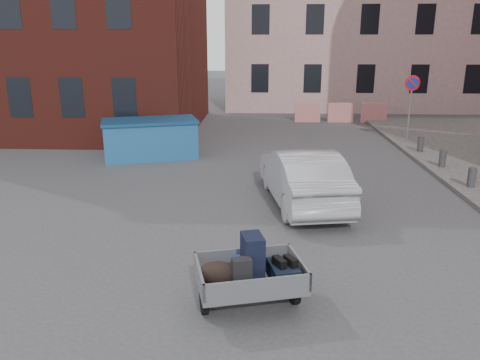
{
  "coord_description": "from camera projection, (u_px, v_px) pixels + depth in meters",
  "views": [
    {
      "loc": [
        0.15,
        -9.37,
        4.01
      ],
      "look_at": [
        -0.32,
        0.45,
        1.1
      ],
      "focal_mm": 35.0,
      "sensor_mm": 36.0,
      "label": 1
    }
  ],
  "objects": [
    {
      "name": "barriers",
      "position": [
        340.0,
        113.0,
        24.15
      ],
      "size": [
        4.7,
        0.18,
        1.0
      ],
      "color": "red",
      "rests_on": "ground"
    },
    {
      "name": "bollards",
      "position": [
        472.0,
        177.0,
        12.99
      ],
      "size": [
        0.22,
        9.02,
        0.55
      ],
      "color": "#3A3A3D",
      "rests_on": "sidewalk"
    },
    {
      "name": "silver_car",
      "position": [
        302.0,
        176.0,
        11.93
      ],
      "size": [
        2.22,
        4.54,
        1.43
      ],
      "primitive_type": "imported",
      "rotation": [
        0.0,
        0.0,
        3.31
      ],
      "color": "#A1A3A9",
      "rests_on": "ground"
    },
    {
      "name": "trailer",
      "position": [
        249.0,
        273.0,
        7.17
      ],
      "size": [
        1.82,
        1.95,
        1.2
      ],
      "rotation": [
        0.0,
        0.0,
        0.25
      ],
      "color": "black",
      "rests_on": "ground"
    },
    {
      "name": "no_parking_sign",
      "position": [
        411.0,
        95.0,
        18.36
      ],
      "size": [
        0.6,
        0.09,
        2.65
      ],
      "color": "gray",
      "rests_on": "sidewalk"
    },
    {
      "name": "ground",
      "position": [
        254.0,
        235.0,
        10.12
      ],
      "size": [
        120.0,
        120.0,
        0.0
      ],
      "primitive_type": "plane",
      "color": "#38383A",
      "rests_on": "ground"
    },
    {
      "name": "dumpster",
      "position": [
        150.0,
        138.0,
        16.7
      ],
      "size": [
        3.66,
        2.62,
        1.38
      ],
      "rotation": [
        0.0,
        0.0,
        0.31
      ],
      "color": "#2161A1",
      "rests_on": "ground"
    }
  ]
}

